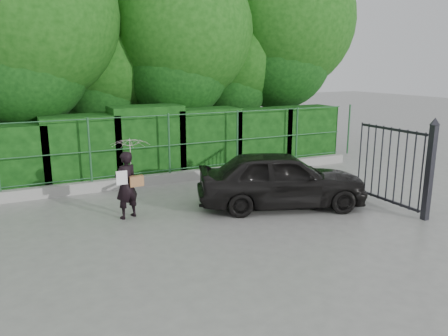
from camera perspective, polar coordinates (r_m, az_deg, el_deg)
name	(u,v)px	position (r m, az deg, el deg)	size (l,w,h in m)	color
ground	(223,235)	(9.27, -0.18, -8.71)	(80.00, 80.00, 0.00)	gray
kerb	(157,179)	(13.23, -8.70, -1.45)	(14.00, 0.25, 0.30)	#9E9E99
fence	(163,144)	(13.07, -7.93, 3.11)	(14.13, 0.06, 1.80)	#23562E
hedge	(151,145)	(14.02, -9.53, 2.95)	(14.20, 1.20, 2.26)	black
trees	(156,32)	(16.28, -8.84, 17.13)	(17.10, 6.15, 8.08)	black
gate	(413,165)	(11.14, 23.40, 0.32)	(0.22, 2.33, 2.36)	#24242A
woman	(129,166)	(10.23, -12.27, 0.27)	(0.93, 0.91, 1.86)	black
car	(281,179)	(10.99, 7.48, -1.41)	(1.68, 4.17, 1.42)	black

